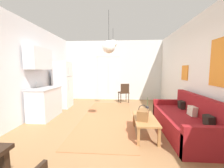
{
  "coord_description": "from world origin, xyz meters",
  "views": [
    {
      "loc": [
        0.36,
        -3.22,
        1.46
      ],
      "look_at": [
        0.05,
        1.54,
        0.96
      ],
      "focal_mm": 21.86,
      "sensor_mm": 36.0,
      "label": 1
    }
  ],
  "objects": [
    {
      "name": "pendant_lamp_far",
      "position": [
        0.08,
        1.5,
        2.33
      ],
      "size": [
        0.26,
        0.26,
        0.63
      ],
      "color": "black"
    },
    {
      "name": "handbag",
      "position": [
        0.83,
        -0.37,
        0.51
      ],
      "size": [
        0.28,
        0.34,
        0.32
      ],
      "color": "brown",
      "rests_on": "coffee_table"
    },
    {
      "name": "coffee_table",
      "position": [
        0.9,
        -0.25,
        0.35
      ],
      "size": [
        0.47,
        0.99,
        0.4
      ],
      "color": "#A87542",
      "rests_on": "ground_plane"
    },
    {
      "name": "wall_back",
      "position": [
        -0.01,
        3.45,
        1.4
      ],
      "size": [
        4.75,
        0.13,
        2.83
      ],
      "color": "silver",
      "rests_on": "ground_plane"
    },
    {
      "name": "wall_right",
      "position": [
        2.32,
        -0.0,
        1.42
      ],
      "size": [
        0.12,
        7.01,
        2.83
      ],
      "color": "white",
      "rests_on": "ground_plane"
    },
    {
      "name": "kitchen_counter",
      "position": [
        -1.96,
        0.69,
        0.8
      ],
      "size": [
        0.59,
        1.08,
        2.09
      ],
      "color": "silver",
      "rests_on": "ground_plane"
    },
    {
      "name": "bamboo_vase",
      "position": [
        1.01,
        0.08,
        0.49
      ],
      "size": [
        0.08,
        0.08,
        0.39
      ],
      "color": "#2D2D33",
      "rests_on": "coffee_table"
    },
    {
      "name": "wall_left",
      "position": [
        -2.33,
        0.0,
        1.42
      ],
      "size": [
        0.12,
        7.01,
        2.83
      ],
      "color": "silver",
      "rests_on": "ground_plane"
    },
    {
      "name": "couch",
      "position": [
        1.85,
        -0.11,
        0.28
      ],
      "size": [
        0.85,
        2.02,
        0.88
      ],
      "color": "maroon",
      "rests_on": "ground_plane"
    },
    {
      "name": "area_rug",
      "position": [
        -0.04,
        0.79,
        0.01
      ],
      "size": [
        1.49,
        3.6,
        0.01
      ],
      "primitive_type": "cube",
      "color": "#B26B42",
      "rests_on": "ground_plane"
    },
    {
      "name": "pendant_lamp_near",
      "position": [
        0.07,
        0.07,
        1.99
      ],
      "size": [
        0.3,
        0.3,
        0.99
      ],
      "color": "black"
    },
    {
      "name": "refrigerator",
      "position": [
        -1.88,
        1.87,
        0.88
      ],
      "size": [
        0.6,
        0.66,
        1.77
      ],
      "color": "white",
      "rests_on": "ground_plane"
    },
    {
      "name": "ground_plane",
      "position": [
        0.0,
        0.0,
        -0.05
      ],
      "size": [
        5.15,
        7.41,
        0.1
      ],
      "primitive_type": "cube",
      "color": "#996D44"
    },
    {
      "name": "accent_chair",
      "position": [
        0.5,
        2.73,
        0.49
      ],
      "size": [
        0.52,
        0.51,
        0.85
      ],
      "rotation": [
        0.0,
        0.0,
        3.44
      ],
      "color": "#382619",
      "rests_on": "ground_plane"
    }
  ]
}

